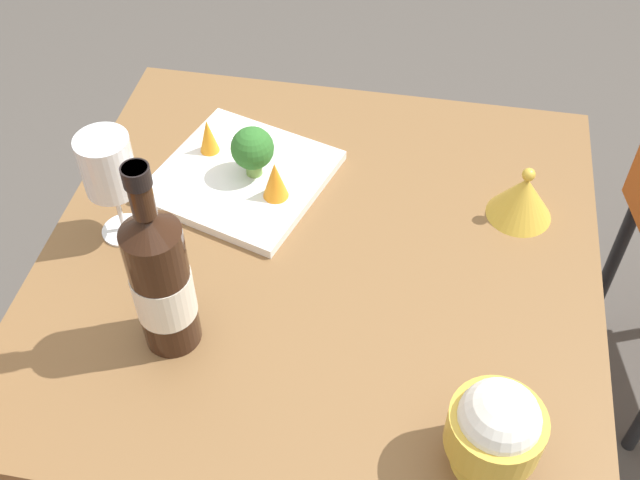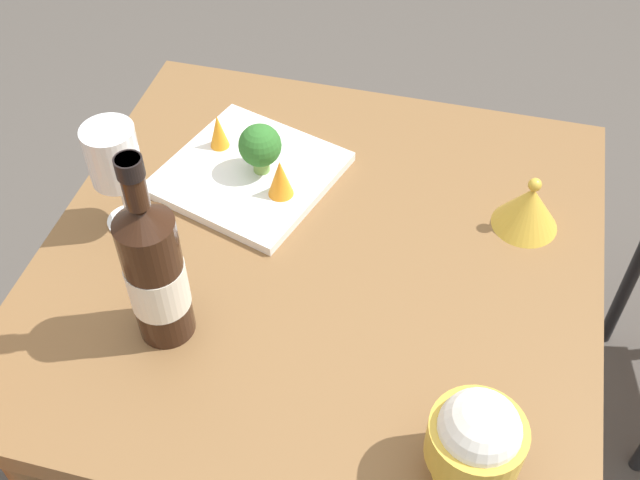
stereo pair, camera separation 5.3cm
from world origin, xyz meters
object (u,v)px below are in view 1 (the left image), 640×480
(rice_bowl_lid, at_px, (523,197))
(serving_plate, at_px, (242,177))
(wine_bottle, at_px, (161,280))
(broccoli_floret, at_px, (253,149))
(carrot_garnish_left, at_px, (275,180))
(wine_glass, at_px, (108,167))
(carrot_garnish_right, at_px, (208,136))
(rice_bowl, at_px, (495,430))

(rice_bowl_lid, xyz_separation_m, serving_plate, (0.44, 0.00, -0.03))
(wine_bottle, xyz_separation_m, broccoli_floret, (-0.04, -0.32, -0.05))
(serving_plate, bearing_deg, carrot_garnish_left, 148.39)
(broccoli_floret, bearing_deg, serving_plate, 11.87)
(wine_glass, relative_size, serving_plate, 0.57)
(serving_plate, bearing_deg, broccoli_floret, -168.13)
(wine_glass, height_order, carrot_garnish_right, wine_glass)
(serving_plate, bearing_deg, carrot_garnish_right, -34.70)
(carrot_garnish_left, bearing_deg, broccoli_floret, -44.45)
(wine_glass, height_order, broccoli_floret, wine_glass)
(carrot_garnish_left, bearing_deg, rice_bowl, 131.51)
(wine_glass, bearing_deg, carrot_garnish_left, -154.68)
(rice_bowl, bearing_deg, carrot_garnish_right, -44.93)
(broccoli_floret, relative_size, carrot_garnish_left, 1.31)
(wine_bottle, relative_size, carrot_garnish_left, 4.62)
(rice_bowl, height_order, broccoli_floret, rice_bowl)
(wine_glass, height_order, carrot_garnish_left, wine_glass)
(wine_glass, xyz_separation_m, broccoli_floret, (-0.17, -0.14, -0.06))
(serving_plate, relative_size, broccoli_floret, 3.65)
(rice_bowl, bearing_deg, broccoli_floret, -48.04)
(broccoli_floret, bearing_deg, carrot_garnish_left, 135.55)
(carrot_garnish_right, bearing_deg, rice_bowl_lid, 175.10)
(wine_glass, xyz_separation_m, serving_plate, (-0.15, -0.14, -0.12))
(carrot_garnish_right, bearing_deg, serving_plate, 145.30)
(wine_glass, distance_m, broccoli_floret, 0.23)
(wine_bottle, distance_m, wine_glass, 0.22)
(wine_bottle, height_order, rice_bowl, wine_bottle)
(wine_glass, bearing_deg, rice_bowl_lid, -166.33)
(rice_bowl_lid, bearing_deg, serving_plate, 0.24)
(wine_glass, xyz_separation_m, carrot_garnish_right, (-0.08, -0.19, -0.08))
(serving_plate, bearing_deg, wine_glass, 43.63)
(wine_bottle, xyz_separation_m, wine_glass, (0.13, -0.17, 0.01))
(rice_bowl, relative_size, serving_plate, 0.45)
(rice_bowl, relative_size, carrot_garnish_left, 2.17)
(carrot_garnish_right, bearing_deg, rice_bowl, 135.07)
(serving_plate, bearing_deg, wine_bottle, 87.21)
(carrot_garnish_left, bearing_deg, wine_glass, 25.32)
(wine_bottle, xyz_separation_m, rice_bowl, (-0.42, 0.11, -0.04))
(rice_bowl, height_order, carrot_garnish_right, rice_bowl)
(rice_bowl_lid, distance_m, carrot_garnish_right, 0.50)
(wine_bottle, distance_m, rice_bowl, 0.43)
(serving_plate, height_order, broccoli_floret, broccoli_floret)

